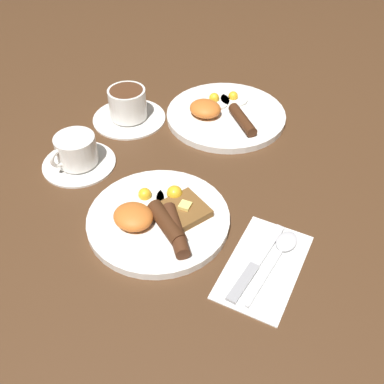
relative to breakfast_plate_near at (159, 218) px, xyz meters
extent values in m
plane|color=#4C301C|center=(0.00, 0.00, -0.01)|extent=(3.00, 3.00, 0.00)
cylinder|color=white|center=(0.00, 0.00, -0.01)|extent=(0.25, 0.25, 0.01)
cylinder|color=white|center=(-0.04, 0.02, 0.00)|extent=(0.07, 0.07, 0.01)
sphere|color=yellow|center=(-0.05, 0.03, 0.01)|extent=(0.02, 0.02, 0.02)
cylinder|color=white|center=(0.00, 0.05, 0.00)|extent=(0.06, 0.06, 0.01)
sphere|color=yellow|center=(0.00, 0.06, 0.01)|extent=(0.03, 0.03, 0.03)
ellipsoid|color=orange|center=(-0.03, -0.03, 0.02)|extent=(0.07, 0.06, 0.03)
cylinder|color=#4B2816|center=(0.05, -0.02, 0.01)|extent=(0.10, 0.10, 0.03)
cylinder|color=#442412|center=(0.03, -0.02, 0.02)|extent=(0.10, 0.07, 0.03)
cube|color=brown|center=(0.03, 0.03, 0.01)|extent=(0.10, 0.09, 0.01)
cube|color=#F4E072|center=(0.03, 0.03, 0.02)|extent=(0.02, 0.02, 0.01)
cylinder|color=white|center=(-0.05, 0.36, -0.01)|extent=(0.28, 0.28, 0.01)
cylinder|color=white|center=(-0.10, 0.38, 0.00)|extent=(0.08, 0.08, 0.01)
sphere|color=yellow|center=(-0.10, 0.38, 0.01)|extent=(0.02, 0.02, 0.02)
cylinder|color=white|center=(-0.06, 0.41, 0.00)|extent=(0.06, 0.06, 0.01)
sphere|color=yellow|center=(-0.07, 0.42, 0.01)|extent=(0.02, 0.02, 0.02)
ellipsoid|color=orange|center=(-0.09, 0.33, 0.02)|extent=(0.07, 0.07, 0.03)
cylinder|color=#452513|center=(0.00, 0.34, 0.01)|extent=(0.10, 0.09, 0.02)
cylinder|color=white|center=(-0.23, 0.05, -0.01)|extent=(0.15, 0.15, 0.01)
cylinder|color=white|center=(-0.23, 0.05, 0.02)|extent=(0.08, 0.08, 0.06)
cylinder|color=#56331E|center=(-0.23, 0.05, 0.05)|extent=(0.07, 0.07, 0.00)
torus|color=white|center=(-0.24, 0.01, 0.03)|extent=(0.02, 0.04, 0.04)
cylinder|color=white|center=(-0.25, 0.24, -0.01)|extent=(0.17, 0.17, 0.01)
cylinder|color=white|center=(-0.25, 0.24, 0.03)|extent=(0.09, 0.09, 0.07)
cylinder|color=#56331E|center=(-0.25, 0.24, 0.06)|extent=(0.08, 0.08, 0.00)
torus|color=white|center=(-0.27, 0.28, 0.03)|extent=(0.03, 0.04, 0.05)
cube|color=white|center=(0.20, 0.01, -0.01)|extent=(0.13, 0.20, 0.01)
cube|color=silver|center=(0.19, 0.05, -0.01)|extent=(0.02, 0.10, 0.00)
cube|color=#9E9EA3|center=(0.19, -0.04, -0.01)|extent=(0.02, 0.08, 0.01)
ellipsoid|color=silver|center=(0.21, 0.07, 0.00)|extent=(0.03, 0.05, 0.01)
cube|color=silver|center=(0.21, -0.02, -0.01)|extent=(0.01, 0.12, 0.00)
camera|label=1|loc=(0.33, -0.44, 0.58)|focal=42.00mm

